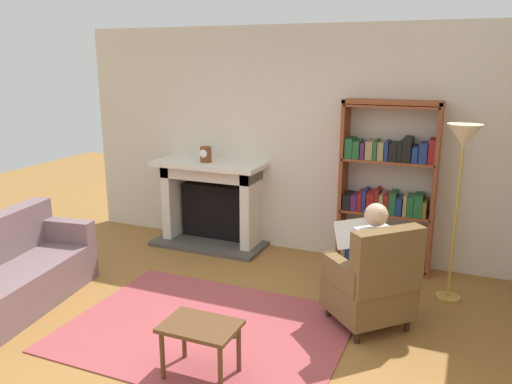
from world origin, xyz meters
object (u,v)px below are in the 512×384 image
object	(u,v)px
armchair_reading	(373,283)
seated_reader	(367,257)
fireplace	(212,200)
bookshelf	(387,191)
sofa_floral	(10,275)
mantel_clock	(206,154)
side_table	(200,333)
floor_lamp	(462,152)

from	to	relation	value
armchair_reading	seated_reader	world-z (taller)	seated_reader
seated_reader	fireplace	bearing A→B (deg)	-75.57
bookshelf	sofa_floral	distance (m)	3.95
bookshelf	armchair_reading	size ratio (longest dim) A/B	1.95
fireplace	sofa_floral	xyz separation A→B (m)	(-0.96, -2.32, -0.25)
fireplace	seated_reader	xyz separation A→B (m)	(2.21, -1.31, 0.05)
fireplace	sofa_floral	bearing A→B (deg)	-112.45
fireplace	sofa_floral	size ratio (longest dim) A/B	0.80
mantel_clock	seated_reader	bearing A→B (deg)	-28.29
fireplace	sofa_floral	world-z (taller)	fireplace
mantel_clock	side_table	size ratio (longest dim) A/B	0.34
mantel_clock	fireplace	bearing A→B (deg)	76.11
bookshelf	seated_reader	world-z (taller)	bookshelf
mantel_clock	side_table	distance (m)	2.93
fireplace	floor_lamp	bearing A→B (deg)	-10.25
seated_reader	floor_lamp	world-z (taller)	floor_lamp
mantel_clock	seated_reader	distance (m)	2.60
seated_reader	armchair_reading	bearing A→B (deg)	90.00
bookshelf	floor_lamp	xyz separation A→B (m)	(0.74, -0.56, 0.58)
mantel_clock	side_table	world-z (taller)	mantel_clock
seated_reader	sofa_floral	xyz separation A→B (m)	(-3.17, -1.02, -0.30)
sofa_floral	side_table	bearing A→B (deg)	-105.34
mantel_clock	seated_reader	size ratio (longest dim) A/B	0.17
mantel_clock	sofa_floral	bearing A→B (deg)	-112.81
armchair_reading	sofa_floral	size ratio (longest dim) A/B	0.54
seated_reader	floor_lamp	distance (m)	1.34
fireplace	sofa_floral	distance (m)	2.53
bookshelf	sofa_floral	size ratio (longest dim) A/B	1.06
fireplace	mantel_clock	bearing A→B (deg)	-103.89
floor_lamp	seated_reader	bearing A→B (deg)	-131.18
fireplace	floor_lamp	distance (m)	3.08
bookshelf	armchair_reading	xyz separation A→B (m)	(0.14, -1.42, -0.47)
fireplace	armchair_reading	distance (m)	2.69
floor_lamp	bookshelf	bearing A→B (deg)	142.80
floor_lamp	armchair_reading	bearing A→B (deg)	-124.78
mantel_clock	armchair_reading	distance (m)	2.76
mantel_clock	sofa_floral	size ratio (longest dim) A/B	0.11
mantel_clock	seated_reader	world-z (taller)	mantel_clock
fireplace	side_table	size ratio (longest dim) A/B	2.54
fireplace	side_table	bearing A→B (deg)	-64.18
mantel_clock	armchair_reading	xyz separation A→B (m)	(2.32, -1.29, -0.75)
mantel_clock	bookshelf	world-z (taller)	bookshelf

